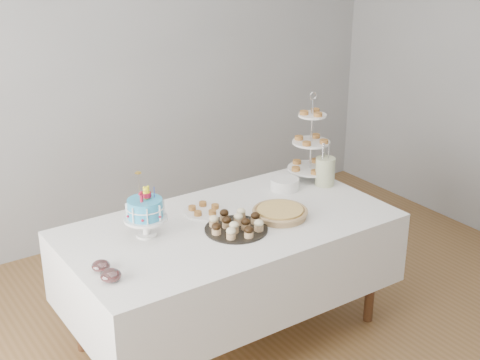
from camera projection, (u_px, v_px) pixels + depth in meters
floor at (258, 359)px, 3.94m from camera, size 5.00×5.00×0.00m
walls at (261, 142)px, 3.43m from camera, size 5.04×4.04×2.70m
table at (230, 257)px, 3.97m from camera, size 1.92×1.02×0.77m
birthday_cake at (146, 219)px, 3.69m from camera, size 0.25×0.25×0.38m
cupcake_tray at (236, 224)px, 3.78m from camera, size 0.36×0.36×0.08m
pie at (280, 212)px, 3.94m from camera, size 0.33×0.33×0.05m
tiered_stand at (311, 143)px, 4.44m from camera, size 0.31×0.31×0.60m
plate_stack at (285, 184)px, 4.33m from camera, size 0.19×0.19×0.07m
pastry_plate at (204, 210)px, 4.01m from camera, size 0.25×0.25×0.04m
jam_bowl_a at (101, 266)px, 3.36m from camera, size 0.09×0.09×0.06m
jam_bowl_b at (111, 276)px, 3.26m from camera, size 0.11×0.11×0.06m
utensil_pitcher at (325, 170)px, 4.38m from camera, size 0.14×0.13×0.29m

